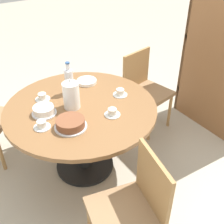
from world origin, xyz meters
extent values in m
plane|color=#B2A893|center=(0.00, 0.00, 0.00)|extent=(14.00, 14.00, 0.00)
cylinder|color=black|center=(0.00, 0.00, 0.01)|extent=(0.55, 0.55, 0.03)
cylinder|color=black|center=(0.00, 0.00, 0.35)|extent=(0.15, 0.15, 0.64)
cylinder|color=brown|center=(0.00, 0.00, 0.68)|extent=(1.29, 1.29, 0.04)
cylinder|color=#A87A47|center=(0.70, -0.34, 0.21)|extent=(0.03, 0.03, 0.42)
cylinder|color=#A87A47|center=(0.78, 0.01, 0.21)|extent=(0.03, 0.03, 0.42)
cube|color=#93704C|center=(0.91, -0.20, 0.44)|extent=(0.50, 0.50, 0.04)
cube|color=#A87A47|center=(0.95, -0.01, 0.66)|extent=(0.40, 0.11, 0.40)
cylinder|color=#A87A47|center=(0.03, 0.77, 0.21)|extent=(0.03, 0.03, 0.42)
cylinder|color=#A87A47|center=(-0.03, 1.13, 0.21)|extent=(0.03, 0.03, 0.42)
cylinder|color=#A87A47|center=(-0.32, 0.71, 0.21)|extent=(0.03, 0.03, 0.42)
cylinder|color=#A87A47|center=(-0.39, 1.06, 0.21)|extent=(0.03, 0.03, 0.42)
cube|color=#93704C|center=(-0.18, 0.92, 0.44)|extent=(0.49, 0.49, 0.04)
cube|color=#A87A47|center=(-0.37, 0.88, 0.66)|extent=(0.10, 0.40, 0.40)
cylinder|color=#A87A47|center=(-0.65, -0.42, 0.21)|extent=(0.03, 0.03, 0.42)
cylinder|color=#A87A47|center=(-0.39, -0.67, 0.21)|extent=(0.03, 0.03, 0.42)
cube|color=brown|center=(-0.25, 1.59, 0.97)|extent=(0.04, 0.28, 1.94)
cube|color=brown|center=(0.21, 1.46, 0.97)|extent=(0.96, 0.02, 1.94)
cube|color=brown|center=(0.21, 1.59, 0.02)|extent=(0.89, 0.27, 0.04)
cube|color=brown|center=(0.21, 1.59, 0.65)|extent=(0.89, 0.27, 0.04)
cube|color=#703384|center=(-0.04, 1.58, 0.24)|extent=(0.39, 0.21, 0.42)
cube|color=#234793|center=(-0.04, 1.58, 0.93)|extent=(0.38, 0.21, 0.54)
cylinder|color=white|center=(-0.02, -0.07, 0.82)|extent=(0.14, 0.14, 0.23)
cone|color=white|center=(-0.02, -0.07, 0.94)|extent=(0.12, 0.12, 0.02)
sphere|color=white|center=(-0.02, -0.07, 0.96)|extent=(0.02, 0.02, 0.02)
cylinder|color=silver|center=(-0.25, 0.03, 0.81)|extent=(0.08, 0.08, 0.23)
cylinder|color=silver|center=(-0.25, 0.03, 0.96)|extent=(0.03, 0.03, 0.06)
cylinder|color=#2D5184|center=(-0.25, 0.03, 1.00)|extent=(0.04, 0.04, 0.01)
cylinder|color=silver|center=(0.22, -0.20, 0.71)|extent=(0.25, 0.25, 0.01)
cylinder|color=brown|center=(0.22, -0.20, 0.74)|extent=(0.22, 0.22, 0.06)
cylinder|color=silver|center=(-0.06, -0.30, 0.71)|extent=(0.20, 0.20, 0.01)
cylinder|color=silver|center=(-0.06, -0.30, 0.74)|extent=(0.17, 0.17, 0.06)
cylinder|color=silver|center=(0.04, 0.38, 0.71)|extent=(0.13, 0.13, 0.01)
cylinder|color=silver|center=(0.04, 0.38, 0.74)|extent=(0.07, 0.07, 0.05)
cylinder|color=silver|center=(0.10, -0.38, 0.71)|extent=(0.13, 0.13, 0.01)
cylinder|color=silver|center=(0.10, -0.38, 0.74)|extent=(0.07, 0.07, 0.05)
cylinder|color=silver|center=(0.26, 0.15, 0.71)|extent=(0.13, 0.13, 0.01)
cylinder|color=silver|center=(0.26, 0.15, 0.74)|extent=(0.07, 0.07, 0.05)
cylinder|color=silver|center=(-0.28, -0.23, 0.71)|extent=(0.13, 0.13, 0.01)
cylinder|color=silver|center=(-0.28, -0.23, 0.74)|extent=(0.07, 0.07, 0.05)
cylinder|color=white|center=(-0.33, 0.25, 0.71)|extent=(0.19, 0.19, 0.01)
cylinder|color=white|center=(-0.33, 0.25, 0.72)|extent=(0.19, 0.19, 0.01)
cylinder|color=white|center=(-0.33, 0.25, 0.73)|extent=(0.19, 0.19, 0.01)
camera|label=1|loc=(1.80, -0.88, 2.01)|focal=45.00mm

